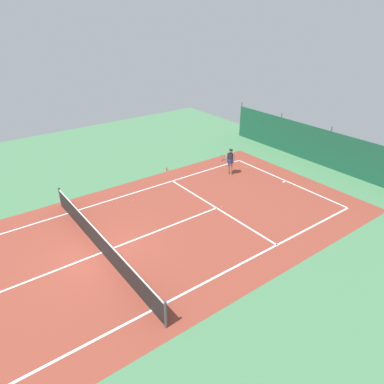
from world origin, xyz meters
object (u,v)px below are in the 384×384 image
(tennis_player, at_px, (230,160))
(tennis_ball_near_player, at_px, (246,167))
(water_bottle, at_px, (167,169))
(tennis_net, at_px, (101,243))
(tennis_ball_midcourt, at_px, (133,200))
(tennis_ball_by_sideline, at_px, (222,207))

(tennis_player, relative_size, tennis_ball_near_player, 24.85)
(tennis_ball_near_player, distance_m, water_bottle, 5.22)
(tennis_net, bearing_deg, tennis_ball_midcourt, 135.01)
(tennis_net, height_order, tennis_player, tennis_player)
(tennis_net, xyz_separation_m, tennis_ball_midcourt, (-3.31, 3.31, -0.48))
(tennis_net, xyz_separation_m, tennis_ball_near_player, (-2.93, 11.44, -0.48))
(tennis_player, xyz_separation_m, tennis_ball_near_player, (-0.10, 1.58, -0.93))
(tennis_net, height_order, water_bottle, tennis_net)
(tennis_ball_near_player, distance_m, tennis_ball_by_sideline, 5.67)
(tennis_ball_by_sideline, distance_m, water_bottle, 5.76)
(tennis_ball_midcourt, bearing_deg, tennis_ball_near_player, 87.26)
(tennis_player, height_order, water_bottle, tennis_player)
(tennis_net, distance_m, tennis_ball_midcourt, 4.71)
(tennis_ball_near_player, distance_m, tennis_ball_midcourt, 8.13)
(tennis_ball_by_sideline, xyz_separation_m, water_bottle, (-5.75, 0.32, 0.09))
(tennis_player, height_order, tennis_ball_near_player, tennis_player)
(tennis_ball_midcourt, distance_m, water_bottle, 4.34)
(tennis_player, relative_size, water_bottle, 6.83)
(tennis_player, bearing_deg, tennis_ball_by_sideline, 118.13)
(tennis_ball_near_player, height_order, tennis_ball_midcourt, same)
(water_bottle, bearing_deg, tennis_ball_near_player, 58.71)
(tennis_ball_near_player, height_order, tennis_ball_by_sideline, same)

